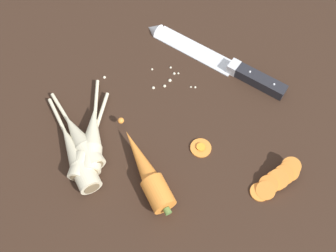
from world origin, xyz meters
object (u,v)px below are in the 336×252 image
(parsnip_mid_left, at_px, (92,138))
(carrot_slice_stack, at_px, (277,180))
(carrot_slice_stray_near, at_px, (201,147))
(parsnip_back, at_px, (88,148))
(parsnip_mid_right, at_px, (76,156))
(whole_carrot, at_px, (147,171))
(chefs_knife, at_px, (211,57))
(parsnip_front, at_px, (80,140))

(parsnip_mid_left, xyz_separation_m, carrot_slice_stack, (0.32, -0.12, -0.01))
(carrot_slice_stack, height_order, carrot_slice_stray_near, carrot_slice_stack)
(parsnip_back, xyz_separation_m, carrot_slice_stack, (0.33, -0.10, -0.01))
(parsnip_mid_right, distance_m, carrot_slice_stack, 0.36)
(whole_carrot, xyz_separation_m, carrot_slice_stack, (0.23, -0.04, -0.01))
(parsnip_mid_left, distance_m, carrot_slice_stray_near, 0.21)
(parsnip_mid_right, xyz_separation_m, carrot_slice_stray_near, (0.23, -0.00, -0.02))
(chefs_knife, height_order, carrot_slice_stray_near, chefs_knife)
(parsnip_mid_right, relative_size, carrot_slice_stack, 2.17)
(carrot_slice_stack, bearing_deg, parsnip_back, 162.82)
(whole_carrot, xyz_separation_m, parsnip_mid_right, (-0.12, 0.05, -0.00))
(chefs_knife, relative_size, parsnip_mid_left, 1.31)
(parsnip_back, bearing_deg, carrot_slice_stray_near, -4.93)
(carrot_slice_stray_near, bearing_deg, whole_carrot, -158.61)
(parsnip_mid_left, bearing_deg, chefs_knife, 34.59)
(chefs_knife, xyz_separation_m, carrot_slice_stack, (0.06, -0.30, 0.01))
(parsnip_back, bearing_deg, parsnip_mid_right, -147.80)
(parsnip_mid_right, height_order, carrot_slice_stray_near, parsnip_mid_right)
(parsnip_mid_left, bearing_deg, carrot_slice_stack, -20.55)
(chefs_knife, xyz_separation_m, parsnip_back, (-0.27, -0.20, 0.01))
(chefs_knife, relative_size, whole_carrot, 1.41)
(parsnip_mid_left, relative_size, carrot_slice_stack, 2.15)
(parsnip_mid_left, height_order, carrot_slice_stray_near, parsnip_mid_left)
(parsnip_front, distance_m, parsnip_back, 0.02)
(parsnip_mid_left, distance_m, parsnip_mid_right, 0.04)
(chefs_knife, distance_m, parsnip_mid_right, 0.36)
(parsnip_front, distance_m, carrot_slice_stack, 0.37)
(parsnip_mid_left, bearing_deg, parsnip_front, -176.38)
(parsnip_front, distance_m, parsnip_mid_right, 0.03)
(chefs_knife, height_order, parsnip_mid_right, parsnip_mid_right)
(chefs_knife, xyz_separation_m, parsnip_mid_left, (-0.26, -0.18, 0.01))
(parsnip_front, height_order, parsnip_back, same)
(parsnip_mid_right, height_order, carrot_slice_stack, parsnip_mid_right)
(whole_carrot, height_order, parsnip_mid_left, whole_carrot)
(parsnip_front, bearing_deg, chefs_knife, 32.64)
(parsnip_front, bearing_deg, parsnip_mid_left, 3.62)
(parsnip_front, xyz_separation_m, parsnip_mid_right, (-0.01, -0.03, -0.00))
(whole_carrot, xyz_separation_m, parsnip_back, (-0.10, 0.06, -0.00))
(parsnip_front, height_order, parsnip_mid_right, same)
(parsnip_front, bearing_deg, parsnip_mid_right, -102.98)
(parsnip_mid_left, bearing_deg, parsnip_mid_right, -132.04)
(parsnip_mid_right, bearing_deg, chefs_knife, 36.21)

